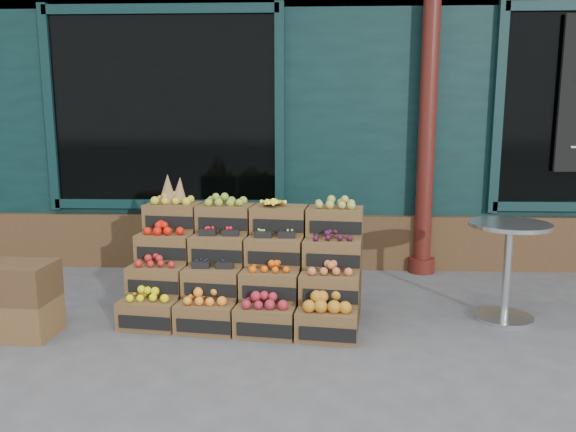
{
  "coord_description": "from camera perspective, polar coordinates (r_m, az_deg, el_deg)",
  "views": [
    {
      "loc": [
        -0.01,
        -3.93,
        1.67
      ],
      "look_at": [
        -0.2,
        0.7,
        0.85
      ],
      "focal_mm": 35.0,
      "sensor_mm": 36.0,
      "label": 1
    }
  ],
  "objects": [
    {
      "name": "ground",
      "position": [
        4.27,
        2.35,
        -12.99
      ],
      "size": [
        60.0,
        60.0,
        0.0
      ],
      "primitive_type": "plane",
      "color": "#4C4C4F",
      "rests_on": "ground"
    },
    {
      "name": "shop_facade",
      "position": [
        9.07,
        2.52,
        14.64
      ],
      "size": [
        12.0,
        6.24,
        4.8
      ],
      "color": "black",
      "rests_on": "ground"
    },
    {
      "name": "crate_display",
      "position": [
        4.77,
        -4.19,
        -5.88
      ],
      "size": [
        1.99,
        1.15,
        1.18
      ],
      "rotation": [
        0.0,
        0.0,
        -0.13
      ],
      "color": "brown",
      "rests_on": "ground"
    },
    {
      "name": "spare_crates",
      "position": [
        4.83,
        -25.91,
        -7.66
      ],
      "size": [
        0.59,
        0.42,
        0.58
      ],
      "rotation": [
        0.0,
        0.0,
        -0.05
      ],
      "color": "brown",
      "rests_on": "ground"
    },
    {
      "name": "bistro_table",
      "position": [
        4.96,
        21.41,
        -4.16
      ],
      "size": [
        0.65,
        0.65,
        0.82
      ],
      "rotation": [
        0.0,
        0.0,
        -0.28
      ],
      "color": "silver",
      "rests_on": "ground"
    },
    {
      "name": "shopkeeper",
      "position": [
        6.75,
        -10.97,
        4.23
      ],
      "size": [
        0.82,
        0.62,
        2.02
      ],
      "primitive_type": "imported",
      "rotation": [
        0.0,
        0.0,
        2.94
      ],
      "color": "#1F6D22",
      "rests_on": "ground"
    }
  ]
}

